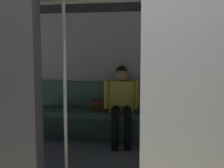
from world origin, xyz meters
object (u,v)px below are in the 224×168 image
Objects in this scene: handbag at (100,105)px; book at (149,111)px; person_seated at (121,99)px; bench_seat at (123,119)px; grab_pole_door at (65,90)px; train_car at (108,49)px.

book is at bearing 178.41° from handbag.
person_seated is 4.56× the size of handbag.
grab_pole_door is at bearing 77.43° from bench_seat.
train_car is 1.23m from person_seated.
train_car is 2.25× the size of bench_seat.
bench_seat is at bearing -102.57° from grab_pole_door.
handbag is (0.34, -1.09, -0.90)m from train_car.
handbag is at bearing -8.29° from book.
train_car reaches higher than book.
book reaches higher than bench_seat.
train_car is at bearing 107.22° from handbag.
handbag is at bearing -89.51° from grab_pole_door.
book is at bearing -171.34° from bench_seat.
person_seated is at bearing -91.73° from train_car.
handbag is at bearing -72.78° from train_car.
person_seated is at bearing 159.85° from handbag.
book is (-0.45, -1.07, -0.97)m from train_car.
grab_pole_door is (0.32, 0.66, -0.42)m from train_car.
handbag reaches higher than bench_seat.
grab_pole_door reaches higher than book.
person_seated is at bearing 68.67° from bench_seat.
train_car is at bearing 87.22° from bench_seat.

